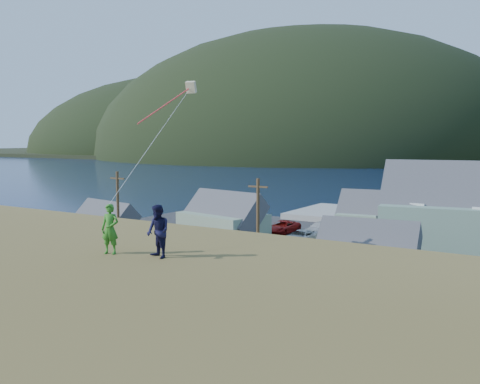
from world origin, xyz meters
name	(u,v)px	position (x,y,z in m)	size (l,w,h in m)	color
ground	(305,306)	(0.00, 0.00, 0.00)	(900.00, 900.00, 0.00)	#0A1638
grass_strip	(291,314)	(0.00, -2.00, 0.05)	(110.00, 8.00, 0.10)	#4C3D19
waterfront_lot	(381,257)	(0.00, 17.00, 0.06)	(72.00, 36.00, 0.12)	#28282B
wharf	(389,218)	(-6.00, 40.00, 0.45)	(26.00, 14.00, 0.90)	gray
shed_teal	(102,228)	(-24.94, 5.74, 2.24)	(8.45, 6.60, 5.95)	#2D6966
shed_palegreen_near	(223,220)	(-16.69, 15.24, 2.53)	(10.17, 7.46, 6.69)	gray
shed_white	(367,255)	(1.76, 7.40, 2.32)	(8.01, 5.72, 6.01)	white
shed_palegreen_far	(386,219)	(-1.83, 24.28, 2.60)	(10.63, 6.73, 6.79)	gray
utility_poles	(296,234)	(-1.43, 1.50, 4.49)	(34.33, 0.24, 9.66)	#47331E
parked_cars	(303,231)	(-10.39, 21.78, 0.85)	(25.80, 13.10, 1.57)	gray
kite_flyer_green	(110,229)	(1.33, -18.80, 8.07)	(0.63, 0.41, 1.73)	#2D7A21
kite_flyer_navy	(158,231)	(3.13, -18.40, 8.09)	(0.86, 0.67, 1.78)	#131233
kite_rig	(186,91)	(-1.22, -11.14, 13.42)	(1.88, 4.26, 9.59)	beige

